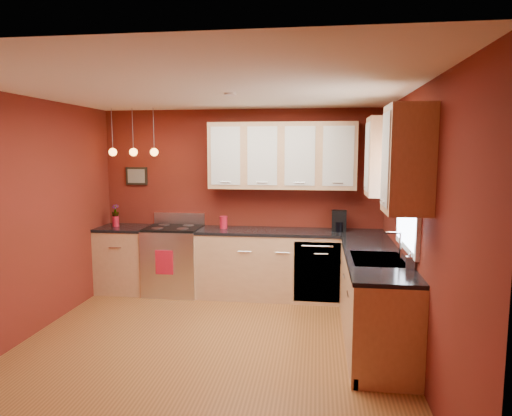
# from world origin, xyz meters

# --- Properties ---
(floor) EXTENTS (4.20, 4.20, 0.00)m
(floor) POSITION_xyz_m (0.00, 0.00, 0.00)
(floor) COLOR #94562B
(floor) RESTS_ON ground
(ceiling) EXTENTS (4.00, 4.20, 0.02)m
(ceiling) POSITION_xyz_m (0.00, 0.00, 2.60)
(ceiling) COLOR white
(ceiling) RESTS_ON wall_back
(wall_back) EXTENTS (4.00, 0.02, 2.60)m
(wall_back) POSITION_xyz_m (0.00, 2.10, 1.30)
(wall_back) COLOR maroon
(wall_back) RESTS_ON floor
(wall_front) EXTENTS (4.00, 0.02, 2.60)m
(wall_front) POSITION_xyz_m (0.00, -2.10, 1.30)
(wall_front) COLOR maroon
(wall_front) RESTS_ON floor
(wall_left) EXTENTS (0.02, 4.20, 2.60)m
(wall_left) POSITION_xyz_m (-2.00, 0.00, 1.30)
(wall_left) COLOR maroon
(wall_left) RESTS_ON floor
(wall_right) EXTENTS (0.02, 4.20, 2.60)m
(wall_right) POSITION_xyz_m (2.00, 0.00, 1.30)
(wall_right) COLOR maroon
(wall_right) RESTS_ON floor
(base_cabinets_back_left) EXTENTS (0.70, 0.60, 0.90)m
(base_cabinets_back_left) POSITION_xyz_m (-1.65, 1.80, 0.45)
(base_cabinets_back_left) COLOR tan
(base_cabinets_back_left) RESTS_ON floor
(base_cabinets_back_right) EXTENTS (2.54, 0.60, 0.90)m
(base_cabinets_back_right) POSITION_xyz_m (0.73, 1.80, 0.45)
(base_cabinets_back_right) COLOR tan
(base_cabinets_back_right) RESTS_ON floor
(base_cabinets_right) EXTENTS (0.60, 2.10, 0.90)m
(base_cabinets_right) POSITION_xyz_m (1.70, 0.45, 0.45)
(base_cabinets_right) COLOR tan
(base_cabinets_right) RESTS_ON floor
(counter_back_left) EXTENTS (0.70, 0.62, 0.04)m
(counter_back_left) POSITION_xyz_m (-1.65, 1.80, 0.92)
(counter_back_left) COLOR black
(counter_back_left) RESTS_ON base_cabinets_back_left
(counter_back_right) EXTENTS (2.54, 0.62, 0.04)m
(counter_back_right) POSITION_xyz_m (0.73, 1.80, 0.92)
(counter_back_right) COLOR black
(counter_back_right) RESTS_ON base_cabinets_back_right
(counter_right) EXTENTS (0.62, 2.10, 0.04)m
(counter_right) POSITION_xyz_m (1.70, 0.45, 0.92)
(counter_right) COLOR black
(counter_right) RESTS_ON base_cabinets_right
(gas_range) EXTENTS (0.76, 0.64, 1.11)m
(gas_range) POSITION_xyz_m (-0.92, 1.80, 0.48)
(gas_range) COLOR silver
(gas_range) RESTS_ON floor
(dishwasher_front) EXTENTS (0.60, 0.02, 0.80)m
(dishwasher_front) POSITION_xyz_m (1.10, 1.51, 0.45)
(dishwasher_front) COLOR silver
(dishwasher_front) RESTS_ON base_cabinets_back_right
(sink) EXTENTS (0.50, 0.70, 0.33)m
(sink) POSITION_xyz_m (1.70, 0.30, 0.92)
(sink) COLOR gray
(sink) RESTS_ON counter_right
(window) EXTENTS (0.06, 1.02, 1.22)m
(window) POSITION_xyz_m (1.97, 0.30, 1.69)
(window) COLOR white
(window) RESTS_ON wall_right
(upper_cabinets_back) EXTENTS (2.00, 0.35, 0.90)m
(upper_cabinets_back) POSITION_xyz_m (0.60, 1.93, 1.95)
(upper_cabinets_back) COLOR tan
(upper_cabinets_back) RESTS_ON wall_back
(upper_cabinets_right) EXTENTS (0.35, 1.95, 0.90)m
(upper_cabinets_right) POSITION_xyz_m (1.82, 0.32, 1.95)
(upper_cabinets_right) COLOR tan
(upper_cabinets_right) RESTS_ON wall_right
(wall_picture) EXTENTS (0.32, 0.03, 0.26)m
(wall_picture) POSITION_xyz_m (-1.55, 2.08, 1.65)
(wall_picture) COLOR black
(wall_picture) RESTS_ON wall_back
(pendant_lights) EXTENTS (0.71, 0.11, 0.66)m
(pendant_lights) POSITION_xyz_m (-1.45, 1.75, 2.01)
(pendant_lights) COLOR gray
(pendant_lights) RESTS_ON ceiling
(red_canister) EXTENTS (0.11, 0.11, 0.17)m
(red_canister) POSITION_xyz_m (-0.21, 1.85, 1.03)
(red_canister) COLOR #B51327
(red_canister) RESTS_ON counter_back_right
(red_vase) EXTENTS (0.09, 0.09, 0.15)m
(red_vase) POSITION_xyz_m (-1.77, 1.80, 1.01)
(red_vase) COLOR #B51327
(red_vase) RESTS_ON counter_back_left
(flowers) EXTENTS (0.13, 0.13, 0.19)m
(flowers) POSITION_xyz_m (-1.77, 1.80, 1.16)
(flowers) COLOR #B51327
(flowers) RESTS_ON red_vase
(coffee_maker) EXTENTS (0.20, 0.20, 0.28)m
(coffee_maker) POSITION_xyz_m (1.39, 1.86, 1.07)
(coffee_maker) COLOR black
(coffee_maker) RESTS_ON counter_back_right
(soap_pump) EXTENTS (0.09, 0.10, 0.18)m
(soap_pump) POSITION_xyz_m (1.95, -0.07, 1.03)
(soap_pump) COLOR silver
(soap_pump) RESTS_ON counter_right
(dish_towel) EXTENTS (0.24, 0.02, 0.33)m
(dish_towel) POSITION_xyz_m (-0.95, 1.47, 0.52)
(dish_towel) COLOR #B51327
(dish_towel) RESTS_ON gas_range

